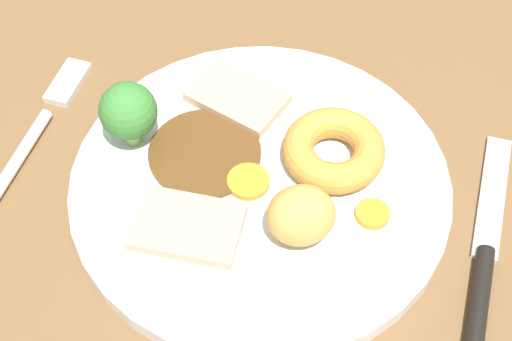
{
  "coord_description": "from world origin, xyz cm",
  "views": [
    {
      "loc": [
        7.75,
        -32.03,
        48.16
      ],
      "look_at": [
        -0.29,
        -1.21,
        6.0
      ],
      "focal_mm": 54.77,
      "sensor_mm": 36.0,
      "label": 1
    }
  ],
  "objects": [
    {
      "name": "dining_table",
      "position": [
        0.0,
        0.0,
        1.8
      ],
      "size": [
        120.0,
        84.0,
        3.6
      ],
      "primitive_type": "cube",
      "color": "brown",
      "rests_on": "ground"
    },
    {
      "name": "dinner_plate",
      "position": [
        -0.29,
        -1.21,
        4.3
      ],
      "size": [
        26.26,
        26.26,
        1.4
      ],
      "primitive_type": "cylinder",
      "color": "white",
      "rests_on": "dining_table"
    },
    {
      "name": "gravy_pool",
      "position": [
        -4.34,
        -0.43,
        5.15
      ],
      "size": [
        7.99,
        7.99,
        0.3
      ],
      "primitive_type": "cylinder",
      "color": "#563819",
      "rests_on": "dinner_plate"
    },
    {
      "name": "meat_slice_main",
      "position": [
        -3.59,
        -6.33,
        5.4
      ],
      "size": [
        7.18,
        5.05,
        0.8
      ],
      "primitive_type": "cube",
      "rotation": [
        0.0,
        0.0,
        3.18
      ],
      "color": "tan",
      "rests_on": "dinner_plate"
    },
    {
      "name": "meat_slice_under",
      "position": [
        -3.42,
        5.44,
        5.4
      ],
      "size": [
        7.86,
        6.42,
        0.8
      ],
      "primitive_type": "cube",
      "rotation": [
        0.0,
        0.0,
        5.95
      ],
      "color": "tan",
      "rests_on": "dinner_plate"
    },
    {
      "name": "yorkshire_pudding",
      "position": [
        4.46,
        1.8,
        6.11
      ],
      "size": [
        7.16,
        7.16,
        2.21
      ],
      "primitive_type": "torus",
      "color": "#C68938",
      "rests_on": "dinner_plate"
    },
    {
      "name": "roast_potato_left",
      "position": [
        3.57,
        -4.69,
        7.03
      ],
      "size": [
        5.8,
        5.58,
        4.07
      ],
      "primitive_type": "ellipsoid",
      "rotation": [
        0.0,
        0.0,
        3.63
      ],
      "color": "tan",
      "rests_on": "dinner_plate"
    },
    {
      "name": "carrot_coin_front",
      "position": [
        -0.71,
        -1.71,
        5.23
      ],
      "size": [
        2.93,
        2.93,
        0.47
      ],
      "primitive_type": "cylinder",
      "color": "orange",
      "rests_on": "dinner_plate"
    },
    {
      "name": "carrot_coin_back",
      "position": [
        7.94,
        -2.21,
        5.26
      ],
      "size": [
        2.31,
        2.31,
        0.52
      ],
      "primitive_type": "cylinder",
      "color": "orange",
      "rests_on": "dinner_plate"
    },
    {
      "name": "broccoli_floret",
      "position": [
        -9.65,
        0.3,
        8.0
      ],
      "size": [
        4.06,
        4.06,
        5.12
      ],
      "color": "#8CB766",
      "rests_on": "dinner_plate"
    },
    {
      "name": "fork",
      "position": [
        -17.29,
        0.1,
        3.99
      ],
      "size": [
        2.23,
        15.3,
        0.9
      ],
      "rotation": [
        0.0,
        0.0,
        1.52
      ],
      "color": "silver",
      "rests_on": "dining_table"
    },
    {
      "name": "knife",
      "position": [
        15.61,
        -3.32,
        4.05
      ],
      "size": [
        1.97,
        18.53,
        1.2
      ],
      "rotation": [
        0.0,
        0.0,
        1.55
      ],
      "color": "black",
      "rests_on": "dining_table"
    }
  ]
}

